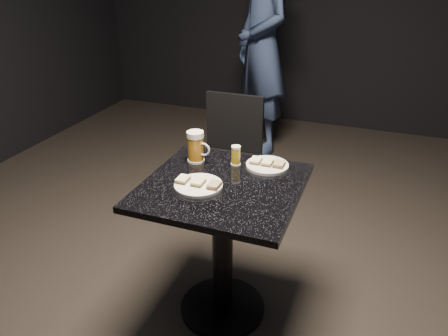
% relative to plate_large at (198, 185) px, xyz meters
% --- Properties ---
extents(floor, '(6.00, 6.00, 0.00)m').
position_rel_plate_large_xyz_m(floor, '(0.09, 0.07, -0.76)').
color(floor, black).
rests_on(floor, ground).
extents(plate_large, '(0.22, 0.22, 0.01)m').
position_rel_plate_large_xyz_m(plate_large, '(0.00, 0.00, 0.00)').
color(plate_large, white).
rests_on(plate_large, table).
extents(plate_small, '(0.21, 0.21, 0.01)m').
position_rel_plate_large_xyz_m(plate_small, '(0.23, 0.31, 0.00)').
color(plate_small, silver).
rests_on(plate_small, table).
extents(patron, '(0.80, 0.81, 1.89)m').
position_rel_plate_large_xyz_m(patron, '(-0.35, 2.21, 0.19)').
color(patron, navy).
rests_on(patron, floor).
extents(table, '(0.70, 0.70, 0.75)m').
position_rel_plate_large_xyz_m(table, '(0.09, 0.07, -0.25)').
color(table, black).
rests_on(table, floor).
extents(beer_mug, '(0.12, 0.09, 0.16)m').
position_rel_plate_large_xyz_m(beer_mug, '(-0.12, 0.24, 0.07)').
color(beer_mug, silver).
rests_on(beer_mug, table).
extents(beer_tumbler, '(0.05, 0.05, 0.10)m').
position_rel_plate_large_xyz_m(beer_tumbler, '(0.08, 0.28, 0.04)').
color(beer_tumbler, white).
rests_on(beer_tumbler, table).
extents(chair, '(0.40, 0.40, 0.87)m').
position_rel_plate_large_xyz_m(chair, '(-0.20, 0.92, -0.26)').
color(chair, black).
rests_on(chair, floor).
extents(canapes_on_plate_large, '(0.20, 0.07, 0.02)m').
position_rel_plate_large_xyz_m(canapes_on_plate_large, '(0.00, 0.00, 0.02)').
color(canapes_on_plate_large, '#4C3521').
rests_on(canapes_on_plate_large, plate_large).
extents(canapes_on_plate_small, '(0.17, 0.07, 0.02)m').
position_rel_plate_large_xyz_m(canapes_on_plate_small, '(0.23, 0.31, 0.02)').
color(canapes_on_plate_small, '#4C3521').
rests_on(canapes_on_plate_small, plate_small).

